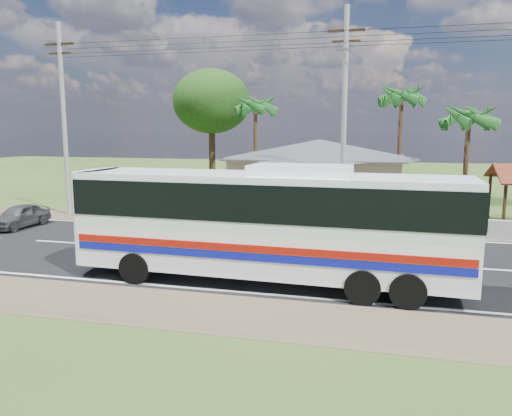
# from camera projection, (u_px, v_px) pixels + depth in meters

# --- Properties ---
(ground) EXTENTS (120.00, 120.00, 0.00)m
(ground) POSITION_uv_depth(u_px,v_px,m) (253.00, 255.00, 20.29)
(ground) COLOR #294819
(ground) RESTS_ON ground
(road) EXTENTS (120.00, 16.00, 0.03)m
(road) POSITION_uv_depth(u_px,v_px,m) (253.00, 255.00, 20.29)
(road) COLOR black
(road) RESTS_ON ground
(house) EXTENTS (12.40, 10.00, 5.00)m
(house) POSITION_uv_depth(u_px,v_px,m) (319.00, 167.00, 32.07)
(house) COLOR tan
(house) RESTS_ON ground
(utility_poles) EXTENTS (32.80, 2.22, 11.00)m
(utility_poles) POSITION_uv_depth(u_px,v_px,m) (337.00, 115.00, 24.94)
(utility_poles) COLOR #9E9E99
(utility_poles) RESTS_ON ground
(palm_near) EXTENTS (2.80, 2.80, 6.70)m
(palm_near) POSITION_uv_depth(u_px,v_px,m) (469.00, 117.00, 27.61)
(palm_near) COLOR #47301E
(palm_near) RESTS_ON ground
(palm_mid) EXTENTS (2.80, 2.80, 8.20)m
(palm_mid) POSITION_uv_depth(u_px,v_px,m) (402.00, 96.00, 32.53)
(palm_mid) COLOR #47301E
(palm_mid) RESTS_ON ground
(palm_far) EXTENTS (2.80, 2.80, 7.70)m
(palm_far) POSITION_uv_depth(u_px,v_px,m) (255.00, 106.00, 35.52)
(palm_far) COLOR #47301E
(palm_far) RESTS_ON ground
(tree_behind_house) EXTENTS (6.00, 6.00, 9.61)m
(tree_behind_house) POSITION_uv_depth(u_px,v_px,m) (211.00, 102.00, 38.34)
(tree_behind_house) COLOR #47301E
(tree_behind_house) RESTS_ON ground
(coach_bus) EXTENTS (12.80, 3.06, 3.95)m
(coach_bus) POSITION_uv_depth(u_px,v_px,m) (268.00, 216.00, 16.22)
(coach_bus) COLOR white
(coach_bus) RESTS_ON ground
(motorcycle) EXTENTS (1.71, 0.63, 0.89)m
(motorcycle) POSITION_uv_depth(u_px,v_px,m) (299.00, 214.00, 27.43)
(motorcycle) COLOR black
(motorcycle) RESTS_ON ground
(small_car) EXTENTS (1.51, 3.59, 1.21)m
(small_car) POSITION_uv_depth(u_px,v_px,m) (19.00, 216.00, 25.83)
(small_car) COLOR #323235
(small_car) RESTS_ON ground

